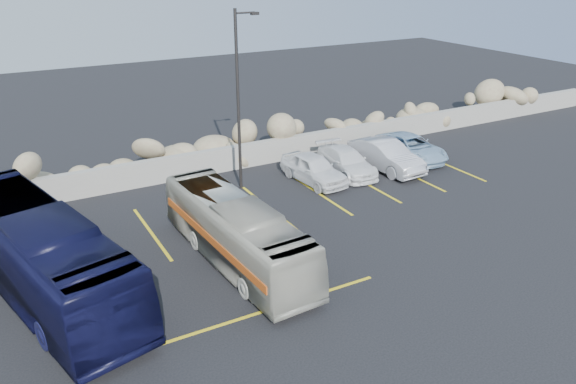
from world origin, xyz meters
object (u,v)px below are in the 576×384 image
car_a (314,169)px  car_c (346,162)px  vintage_bus (236,232)px  tour_coach (40,254)px  car_b (386,155)px  lamppost (239,97)px  car_d (411,147)px

car_a → car_c: car_a is taller
vintage_bus → tour_coach: (-6.18, 1.09, 0.29)m
tour_coach → car_b: tour_coach is taller
lamppost → car_a: bearing=-16.4°
lamppost → car_a: size_ratio=2.04×
car_b → car_d: 2.30m
tour_coach → car_d: bearing=-0.7°
lamppost → tour_coach: size_ratio=0.77×
vintage_bus → car_d: vintage_bus is taller
vintage_bus → car_d: bearing=20.2°
car_d → car_b: bearing=-161.9°
car_c → vintage_bus: bearing=-142.4°
vintage_bus → car_b: bearing=21.6°
vintage_bus → tour_coach: size_ratio=0.80×
tour_coach → car_a: 13.16m
tour_coach → car_c: (14.53, 4.26, -0.84)m
lamppost → car_b: 8.27m
car_a → lamppost: bearing=158.5°
tour_coach → car_a: size_ratio=2.64×
car_b → car_c: bearing=162.1°
vintage_bus → car_a: vintage_bus is taller
vintage_bus → car_a: bearing=35.8°
car_a → car_c: 2.04m
car_c → car_b: bearing=-9.7°
tour_coach → car_d: size_ratio=2.33×
lamppost → car_c: lamppost is taller
car_c → car_d: bearing=6.7°
lamppost → car_b: (7.35, -1.29, -3.56)m
vintage_bus → car_c: bearing=29.3°
tour_coach → car_b: (16.55, 3.73, -0.71)m
vintage_bus → car_c: (8.35, 5.35, -0.56)m
lamppost → car_d: size_ratio=1.80×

